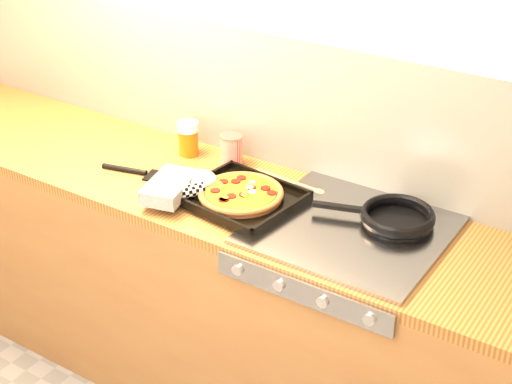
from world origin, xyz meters
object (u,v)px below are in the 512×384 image
Objects in this scene: pizza_on_tray at (222,192)px; juice_glass at (188,138)px; tomato_can at (231,150)px; frying_pan at (396,217)px.

juice_glass is at bearing 143.99° from pizza_on_tray.
tomato_can reaches higher than pizza_on_tray.
pizza_on_tray is 0.59m from frying_pan.
tomato_can is 0.89× the size of juice_glass.
frying_pan is at bearing 17.17° from pizza_on_tray.
pizza_on_tray is 3.83× the size of juice_glass.
juice_glass is (-0.89, 0.06, 0.03)m from frying_pan.
frying_pan is 0.89m from juice_glass.
pizza_on_tray is at bearing -162.83° from frying_pan.
pizza_on_tray is 4.31× the size of tomato_can.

